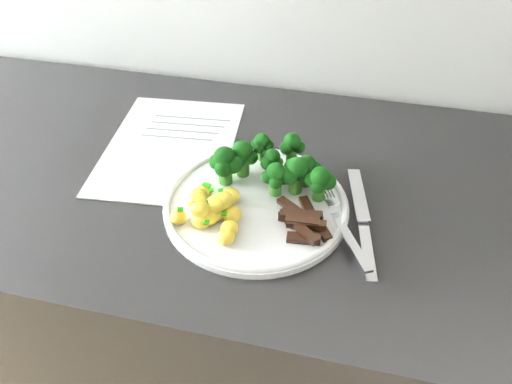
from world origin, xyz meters
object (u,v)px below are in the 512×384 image
counter (259,339)px  knife (364,234)px  potatoes (212,209)px  fork (344,227)px  broccoli (273,164)px  recipe_paper (171,146)px  plate (256,204)px  beef_strips (303,221)px

counter → knife: size_ratio=10.55×
potatoes → fork: potatoes is taller
counter → fork: (0.14, -0.09, 0.45)m
fork → broccoli: bearing=145.7°
fork → knife: size_ratio=0.77×
recipe_paper → fork: size_ratio=1.88×
recipe_paper → potatoes: potatoes is taller
counter → fork: size_ratio=13.71×
potatoes → fork: bearing=4.7°
potatoes → plate: bearing=39.8°
broccoli → fork: (0.11, -0.08, -0.03)m
counter → broccoli: broccoli is taller
counter → knife: (0.16, -0.08, 0.44)m
recipe_paper → counter: bearing=-18.9°
counter → broccoli: (0.02, -0.01, 0.48)m
potatoes → broccoli: bearing=54.3°
fork → plate: bearing=167.5°
beef_strips → fork: (0.05, 0.00, -0.00)m
recipe_paper → knife: knife is taller
beef_strips → knife: beef_strips is taller
counter → knife: bearing=-27.2°
recipe_paper → knife: bearing=-23.1°
beef_strips → potatoes: bearing=-174.9°
broccoli → beef_strips: (0.06, -0.08, -0.03)m
recipe_paper → broccoli: 0.21m
plate → fork: bearing=-12.5°
counter → knife: knife is taller
counter → broccoli: bearing=-22.9°
broccoli → counter: bearing=157.1°
fork → beef_strips: bearing=-176.3°
counter → knife: 0.48m
plate → fork: fork is taller
broccoli → knife: (0.14, -0.07, -0.04)m
potatoes → knife: bearing=4.7°
potatoes → beef_strips: (0.13, 0.01, -0.01)m
plate → broccoli: bearing=73.6°
broccoli → potatoes: broccoli is taller
counter → broccoli: 0.48m
beef_strips → counter: bearing=131.8°
recipe_paper → potatoes: bearing=-52.1°
broccoli → potatoes: 0.12m
broccoli → beef_strips: 0.10m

